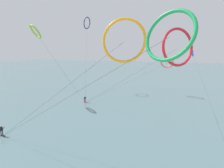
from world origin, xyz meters
name	(u,v)px	position (x,y,z in m)	size (l,w,h in m)	color
sea_water	(164,72)	(0.00, 105.69, 0.04)	(400.00, 200.00, 0.08)	slate
surfer_charcoal	(2,131)	(-15.27, 13.78, 0.82)	(1.40, 0.64, 1.70)	black
surfer_magenta	(85,100)	(-12.43, 32.86, 0.82)	(1.40, 0.66, 1.70)	#CC288E
kite_emerald	(168,36)	(8.08, 10.42, 13.68)	(25.28, 4.77, 15.41)	#199351
kite_coral	(167,63)	(5.45, 48.72, 9.58)	(19.84, 17.17, 11.28)	#EA7260
kite_lime	(35,32)	(-22.91, 29.02, 17.26)	(12.69, 5.75, 18.92)	#8CC62D
kite_navy	(87,23)	(-18.91, 45.72, 21.41)	(6.99, 14.74, 23.27)	navy
kite_amber	(123,41)	(3.76, 14.52, 13.74)	(21.25, 1.42, 15.92)	orange
kite_cobalt	(192,51)	(11.96, 53.62, 12.91)	(3.79, 46.40, 14.73)	#2647B7
kite_crimson	(178,47)	(8.48, 24.26, 13.30)	(23.24, 10.87, 16.03)	red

